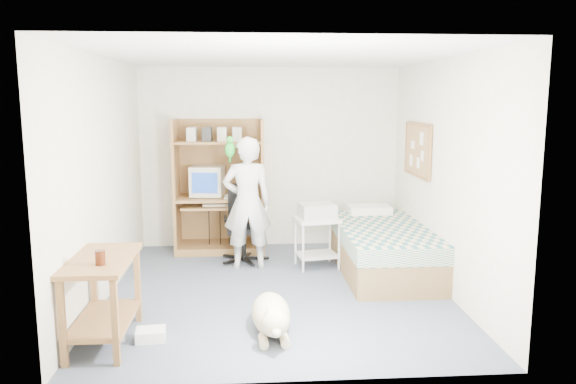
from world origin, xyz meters
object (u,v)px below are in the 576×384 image
object	(u,v)px
side_desk	(103,287)
dog	(271,315)
person	(247,203)
printer_cart	(317,235)
bed	(383,248)
computer_hutch	(220,192)
office_chair	(244,234)

from	to	relation	value
side_desk	dog	xyz separation A→B (m)	(1.43, 0.07, -0.32)
person	dog	xyz separation A→B (m)	(0.21, -2.03, -0.64)
side_desk	printer_cart	distance (m)	2.92
printer_cart	bed	bearing A→B (deg)	-27.26
computer_hutch	office_chair	world-z (taller)	computer_hutch
person	printer_cart	world-z (taller)	person
computer_hutch	bed	world-z (taller)	computer_hutch
printer_cart	computer_hutch	bearing A→B (deg)	134.03
side_desk	dog	world-z (taller)	side_desk
side_desk	person	size ratio (longest dim) A/B	0.62
computer_hutch	office_chair	xyz separation A→B (m)	(0.32, -0.53, -0.47)
side_desk	person	bearing A→B (deg)	59.78
office_chair	person	size ratio (longest dim) A/B	0.60
dog	office_chair	bearing A→B (deg)	93.82
dog	printer_cart	xyz separation A→B (m)	(0.65, 1.98, 0.24)
person	dog	size ratio (longest dim) A/B	1.52
computer_hutch	printer_cart	world-z (taller)	computer_hutch
office_chair	person	xyz separation A→B (m)	(0.05, -0.30, 0.46)
side_desk	office_chair	bearing A→B (deg)	64.02
office_chair	computer_hutch	bearing A→B (deg)	118.59
side_desk	bed	bearing A→B (deg)	32.50
office_chair	person	bearing A→B (deg)	-82.86
computer_hutch	bed	size ratio (longest dim) A/B	0.89
bed	printer_cart	distance (m)	0.81
bed	side_desk	bearing A→B (deg)	-147.50
dog	printer_cart	size ratio (longest dim) A/B	1.71
bed	printer_cart	bearing A→B (deg)	162.97
bed	dog	bearing A→B (deg)	-129.11
office_chair	dog	bearing A→B (deg)	-86.29
computer_hutch	bed	xyz separation A→B (m)	(2.00, -1.12, -0.53)
computer_hutch	bed	distance (m)	2.35
side_desk	person	world-z (taller)	person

